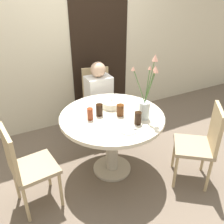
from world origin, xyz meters
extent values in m
plane|color=#6B5B4C|center=(0.00, 0.00, 0.00)|extent=(16.00, 16.00, 0.00)
cube|color=beige|center=(0.00, 1.34, 1.30)|extent=(8.00, 0.05, 2.60)
cube|color=black|center=(0.48, 1.31, 1.02)|extent=(0.90, 0.01, 2.05)
cylinder|color=beige|center=(0.00, 0.00, 0.73)|extent=(1.13, 1.13, 0.04)
cylinder|color=#B7AD99|center=(0.00, 0.00, 0.37)|extent=(0.14, 0.14, 0.68)
cylinder|color=#B7AD99|center=(0.00, 0.00, 0.01)|extent=(0.45, 0.45, 0.03)
cube|color=#9E896B|center=(0.22, 0.86, 0.45)|extent=(0.49, 0.49, 0.04)
cube|color=tan|center=(0.27, 1.04, 0.70)|extent=(0.38, 0.13, 0.46)
cylinder|color=tan|center=(0.01, 0.74, 0.21)|extent=(0.03, 0.03, 0.43)
cylinder|color=tan|center=(0.34, 0.66, 0.21)|extent=(0.03, 0.03, 0.43)
cylinder|color=tan|center=(0.10, 1.07, 0.21)|extent=(0.03, 0.03, 0.43)
cylinder|color=tan|center=(0.43, 0.98, 0.21)|extent=(0.03, 0.03, 0.43)
cube|color=#9E896B|center=(-0.88, -0.10, 0.45)|extent=(0.44, 0.44, 0.04)
cube|color=tan|center=(-1.07, -0.12, 0.70)|extent=(0.08, 0.38, 0.46)
cylinder|color=tan|center=(-0.70, -0.25, 0.21)|extent=(0.03, 0.03, 0.43)
cylinder|color=tan|center=(-0.73, 0.09, 0.21)|extent=(0.03, 0.03, 0.43)
cylinder|color=tan|center=(-1.03, -0.29, 0.21)|extent=(0.03, 0.03, 0.43)
cylinder|color=tan|center=(-1.07, 0.05, 0.21)|extent=(0.03, 0.03, 0.43)
cube|color=#9E896B|center=(0.71, -0.54, 0.45)|extent=(0.56, 0.56, 0.04)
cube|color=tan|center=(0.85, -0.65, 0.70)|extent=(0.26, 0.32, 0.46)
cylinder|color=tan|center=(0.67, -0.30, 0.21)|extent=(0.03, 0.03, 0.43)
cylinder|color=tan|center=(0.47, -0.57, 0.21)|extent=(0.03, 0.03, 0.43)
cylinder|color=tan|center=(0.94, -0.51, 0.21)|extent=(0.03, 0.03, 0.43)
cylinder|color=tan|center=(0.74, -0.78, 0.21)|extent=(0.03, 0.03, 0.43)
cylinder|color=white|center=(0.08, 0.17, 0.78)|extent=(0.22, 0.22, 0.07)
cylinder|color=#E54C4C|center=(0.08, 0.17, 0.84)|extent=(0.01, 0.01, 0.04)
cylinder|color=silver|center=(0.27, -0.21, 0.84)|extent=(0.11, 0.11, 0.19)
cylinder|color=#4C7538|center=(0.29, -0.24, 1.12)|extent=(0.05, 0.08, 0.38)
cone|color=#E0997F|center=(0.31, -0.28, 1.31)|extent=(0.05, 0.05, 0.05)
cylinder|color=#4C7538|center=(0.31, -0.21, 1.16)|extent=(0.09, 0.01, 0.45)
cone|color=#E0997F|center=(0.35, -0.21, 1.39)|extent=(0.06, 0.06, 0.07)
cylinder|color=#4C7538|center=(0.29, -0.20, 1.11)|extent=(0.04, 0.02, 0.36)
cone|color=#E0997F|center=(0.30, -0.20, 1.29)|extent=(0.04, 0.04, 0.04)
cylinder|color=#4C7538|center=(0.20, -0.19, 1.12)|extent=(0.14, 0.04, 0.37)
cone|color=#E0997F|center=(0.13, -0.18, 1.30)|extent=(0.04, 0.04, 0.04)
cylinder|color=#4C7538|center=(0.29, -0.25, 1.12)|extent=(0.05, 0.09, 0.37)
cone|color=#E0997F|center=(0.31, -0.29, 1.30)|extent=(0.05, 0.05, 0.06)
cylinder|color=silver|center=(0.00, -0.34, 0.75)|extent=(0.17, 0.17, 0.01)
cylinder|color=black|center=(-0.12, 0.06, 0.81)|extent=(0.07, 0.07, 0.13)
cylinder|color=#51280F|center=(0.08, -0.04, 0.81)|extent=(0.08, 0.08, 0.12)
cylinder|color=maroon|center=(-0.24, 0.03, 0.81)|extent=(0.06, 0.06, 0.13)
cylinder|color=black|center=(0.15, -0.27, 0.81)|extent=(0.07, 0.07, 0.13)
cube|color=#383333|center=(0.20, 0.78, 0.23)|extent=(0.31, 0.24, 0.47)
cube|color=white|center=(0.20, 0.78, 0.68)|extent=(0.34, 0.24, 0.42)
sphere|color=#D1A889|center=(0.20, 0.78, 0.99)|extent=(0.20, 0.20, 0.20)
camera|label=1|loc=(-1.07, -2.07, 2.06)|focal=40.00mm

